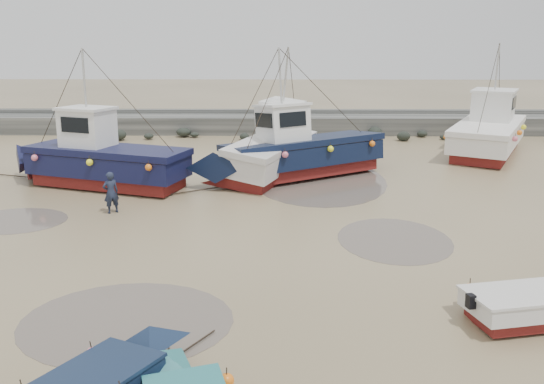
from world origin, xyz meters
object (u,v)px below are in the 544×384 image
Objects in this scene: cabin_boat_2 at (293,152)px; person at (113,213)px; cabin_boat_1 at (274,147)px; cabin_boat_0 at (96,158)px; cabin_boat_3 at (490,130)px.

person is (-7.42, -5.28, -1.31)m from cabin_boat_2.
cabin_boat_2 is (0.93, -0.85, -0.04)m from cabin_boat_1.
cabin_boat_2 is at bearing -64.61° from cabin_boat_0.
cabin_boat_0 is at bearing -99.11° from person.
cabin_boat_0 is at bearing -131.53° from cabin_boat_3.
cabin_boat_3 is (11.72, 5.56, 0.01)m from cabin_boat_2.
cabin_boat_0 and cabin_boat_3 have the same top height.
cabin_boat_3 is at bearing -55.06° from cabin_boat_0.
cabin_boat_0 is 6.17× the size of person.
person is at bearing -138.16° from cabin_boat_0.
cabin_boat_1 is 0.95× the size of cabin_boat_3.
cabin_boat_2 reaches higher than person.
cabin_boat_2 is at bearing -124.66° from cabin_boat_3.
cabin_boat_1 and cabin_boat_3 have the same top height.
cabin_boat_0 is at bearing -141.58° from cabin_boat_1.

